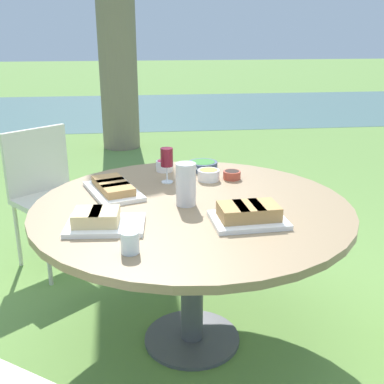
# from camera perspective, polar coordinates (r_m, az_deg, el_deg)

# --- Properties ---
(ground_plane) EXTENTS (40.00, 40.00, 0.00)m
(ground_plane) POSITION_cam_1_polar(r_m,az_deg,el_deg) (2.55, 0.00, -17.07)
(ground_plane) COLOR #668E42
(river_strip) EXTENTS (40.00, 3.96, 0.01)m
(river_strip) POSITION_cam_1_polar(r_m,az_deg,el_deg) (9.16, -5.08, 9.70)
(river_strip) COLOR #4C706B
(river_strip) RESTS_ON ground_plane
(dining_table) EXTENTS (1.46, 1.46, 0.73)m
(dining_table) POSITION_cam_1_polar(r_m,az_deg,el_deg) (2.23, 0.00, -3.52)
(dining_table) COLOR #4C4C51
(dining_table) RESTS_ON ground_plane
(chair_far_back) EXTENTS (0.61, 0.60, 0.89)m
(chair_far_back) POSITION_cam_1_polar(r_m,az_deg,el_deg) (3.23, -16.67, 0.58)
(chair_far_back) COLOR beige
(chair_far_back) RESTS_ON ground_plane
(water_pitcher) EXTENTS (0.10, 0.09, 0.20)m
(water_pitcher) POSITION_cam_1_polar(r_m,az_deg,el_deg) (2.17, -0.73, 0.97)
(water_pitcher) COLOR silver
(water_pitcher) RESTS_ON dining_table
(wine_glass) EXTENTS (0.06, 0.06, 0.18)m
(wine_glass) POSITION_cam_1_polar(r_m,az_deg,el_deg) (2.47, -3.01, 3.97)
(wine_glass) COLOR silver
(wine_glass) RESTS_ON dining_table
(platter_bread_main) EXTENTS (0.32, 0.25, 0.08)m
(platter_bread_main) POSITION_cam_1_polar(r_m,az_deg,el_deg) (2.01, 6.72, -2.63)
(platter_bread_main) COLOR white
(platter_bread_main) RESTS_ON dining_table
(platter_charcuterie) EXTENTS (0.33, 0.24, 0.07)m
(platter_charcuterie) POSITION_cam_1_polar(r_m,az_deg,el_deg) (1.98, -10.81, -3.35)
(platter_charcuterie) COLOR white
(platter_charcuterie) RESTS_ON dining_table
(platter_sandwich_side) EXTENTS (0.32, 0.41, 0.06)m
(platter_sandwich_side) POSITION_cam_1_polar(r_m,az_deg,el_deg) (2.37, -9.33, 0.47)
(platter_sandwich_side) COLOR white
(platter_sandwich_side) RESTS_ON dining_table
(bowl_fries) EXTENTS (0.12, 0.12, 0.06)m
(bowl_fries) POSITION_cam_1_polar(r_m,az_deg,el_deg) (2.53, 1.96, 2.10)
(bowl_fries) COLOR white
(bowl_fries) RESTS_ON dining_table
(bowl_salad) EXTENTS (0.16, 0.16, 0.05)m
(bowl_salad) POSITION_cam_1_polar(r_m,az_deg,el_deg) (2.71, 1.31, 3.18)
(bowl_salad) COLOR #334256
(bowl_salad) RESTS_ON dining_table
(bowl_olives) EXTENTS (0.09, 0.09, 0.04)m
(bowl_olives) POSITION_cam_1_polar(r_m,az_deg,el_deg) (2.56, 4.75, 2.09)
(bowl_olives) COLOR #B74733
(bowl_olives) RESTS_ON dining_table
(bowl_dip_red) EXTENTS (0.09, 0.09, 0.06)m
(bowl_dip_red) POSITION_cam_1_polar(r_m,az_deg,el_deg) (2.70, -3.29, 3.18)
(bowl_dip_red) COLOR white
(bowl_dip_red) RESTS_ON dining_table
(cup_water_near) EXTENTS (0.07, 0.07, 0.08)m
(cup_water_near) POSITION_cam_1_polar(r_m,az_deg,el_deg) (1.75, -7.36, -5.94)
(cup_water_near) COLOR silver
(cup_water_near) RESTS_ON dining_table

